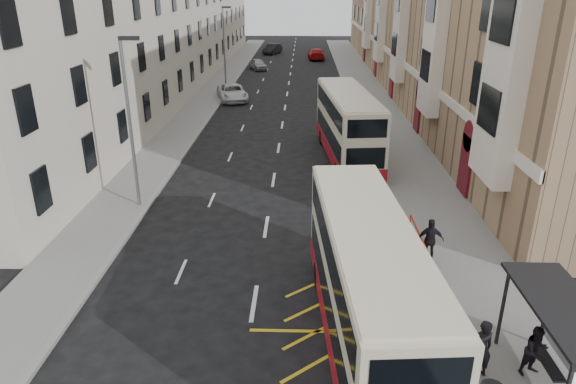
{
  "coord_description": "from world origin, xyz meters",
  "views": [
    {
      "loc": [
        1.63,
        -10.94,
        10.3
      ],
      "look_at": [
        1.02,
        9.24,
        2.03
      ],
      "focal_mm": 32.0,
      "sensor_mm": 36.0,
      "label": 1
    }
  ],
  "objects_px": {
    "bus_shelter": "(572,339)",
    "pedestrian_mid": "(536,351)",
    "car_red": "(316,54)",
    "street_lamp_near": "(130,115)",
    "street_lamp_far": "(224,43)",
    "double_decker_front": "(367,286)",
    "car_dark": "(272,49)",
    "pedestrian_far": "(430,240)",
    "double_decker_rear": "(348,126)",
    "pedestrian_near": "(481,348)",
    "car_silver": "(258,64)",
    "white_van": "(232,93)"
  },
  "relations": [
    {
      "from": "car_silver",
      "to": "car_red",
      "type": "bearing_deg",
      "value": 29.63
    },
    {
      "from": "white_van",
      "to": "street_lamp_near",
      "type": "bearing_deg",
      "value": -108.35
    },
    {
      "from": "pedestrian_far",
      "to": "pedestrian_near",
      "type": "bearing_deg",
      "value": 91.79
    },
    {
      "from": "car_dark",
      "to": "car_red",
      "type": "distance_m",
      "value": 8.9
    },
    {
      "from": "bus_shelter",
      "to": "car_dark",
      "type": "height_order",
      "value": "bus_shelter"
    },
    {
      "from": "street_lamp_near",
      "to": "pedestrian_mid",
      "type": "bearing_deg",
      "value": -38.15
    },
    {
      "from": "street_lamp_far",
      "to": "pedestrian_near",
      "type": "bearing_deg",
      "value": -72.71
    },
    {
      "from": "pedestrian_near",
      "to": "car_silver",
      "type": "height_order",
      "value": "pedestrian_near"
    },
    {
      "from": "street_lamp_far",
      "to": "car_red",
      "type": "bearing_deg",
      "value": 66.85
    },
    {
      "from": "bus_shelter",
      "to": "pedestrian_mid",
      "type": "relative_size",
      "value": 2.8
    },
    {
      "from": "double_decker_front",
      "to": "car_dark",
      "type": "bearing_deg",
      "value": 91.42
    },
    {
      "from": "bus_shelter",
      "to": "pedestrian_mid",
      "type": "xyz_separation_m",
      "value": [
        -0.24,
        1.04,
        -1.23
      ]
    },
    {
      "from": "street_lamp_far",
      "to": "car_dark",
      "type": "height_order",
      "value": "street_lamp_far"
    },
    {
      "from": "double_decker_rear",
      "to": "white_van",
      "type": "xyz_separation_m",
      "value": [
        -9.39,
        17.1,
        -1.43
      ]
    },
    {
      "from": "double_decker_rear",
      "to": "pedestrian_far",
      "type": "xyz_separation_m",
      "value": [
        2.28,
        -12.77,
        -1.13
      ]
    },
    {
      "from": "pedestrian_near",
      "to": "double_decker_rear",
      "type": "bearing_deg",
      "value": -96.93
    },
    {
      "from": "bus_shelter",
      "to": "street_lamp_far",
      "type": "bearing_deg",
      "value": 109.12
    },
    {
      "from": "pedestrian_near",
      "to": "car_red",
      "type": "relative_size",
      "value": 0.33
    },
    {
      "from": "pedestrian_far",
      "to": "double_decker_front",
      "type": "bearing_deg",
      "value": 60.62
    },
    {
      "from": "bus_shelter",
      "to": "car_dark",
      "type": "relative_size",
      "value": 0.91
    },
    {
      "from": "pedestrian_far",
      "to": "double_decker_rear",
      "type": "bearing_deg",
      "value": -77.52
    },
    {
      "from": "street_lamp_near",
      "to": "pedestrian_far",
      "type": "height_order",
      "value": "street_lamp_near"
    },
    {
      "from": "street_lamp_far",
      "to": "pedestrian_near",
      "type": "xyz_separation_m",
      "value": [
        12.91,
        -41.47,
        -3.58
      ]
    },
    {
      "from": "pedestrian_far",
      "to": "white_van",
      "type": "bearing_deg",
      "value": -66.29
    },
    {
      "from": "bus_shelter",
      "to": "pedestrian_far",
      "type": "bearing_deg",
      "value": 103.2
    },
    {
      "from": "car_red",
      "to": "pedestrian_near",
      "type": "bearing_deg",
      "value": 90.08
    },
    {
      "from": "pedestrian_far",
      "to": "street_lamp_far",
      "type": "bearing_deg",
      "value": -67.32
    },
    {
      "from": "bus_shelter",
      "to": "double_decker_rear",
      "type": "bearing_deg",
      "value": 101.25
    },
    {
      "from": "pedestrian_near",
      "to": "white_van",
      "type": "xyz_separation_m",
      "value": [
        -11.61,
        36.28,
        -0.32
      ]
    },
    {
      "from": "double_decker_front",
      "to": "pedestrian_far",
      "type": "bearing_deg",
      "value": 54.02
    },
    {
      "from": "bus_shelter",
      "to": "car_dark",
      "type": "distance_m",
      "value": 72.01
    },
    {
      "from": "pedestrian_mid",
      "to": "car_red",
      "type": "xyz_separation_m",
      "value": [
        -4.75,
        64.06,
        -0.13
      ]
    },
    {
      "from": "double_decker_front",
      "to": "car_dark",
      "type": "xyz_separation_m",
      "value": [
        -6.8,
        68.72,
        -1.32
      ]
    },
    {
      "from": "pedestrian_near",
      "to": "car_dark",
      "type": "relative_size",
      "value": 0.39
    },
    {
      "from": "car_red",
      "to": "street_lamp_near",
      "type": "bearing_deg",
      "value": 76.78
    },
    {
      "from": "bus_shelter",
      "to": "pedestrian_far",
      "type": "height_order",
      "value": "bus_shelter"
    },
    {
      "from": "street_lamp_far",
      "to": "double_decker_rear",
      "type": "bearing_deg",
      "value": -64.37
    },
    {
      "from": "bus_shelter",
      "to": "street_lamp_far",
      "type": "relative_size",
      "value": 0.53
    },
    {
      "from": "double_decker_rear",
      "to": "car_silver",
      "type": "bearing_deg",
      "value": 97.71
    },
    {
      "from": "street_lamp_near",
      "to": "car_dark",
      "type": "height_order",
      "value": "street_lamp_near"
    },
    {
      "from": "street_lamp_far",
      "to": "double_decker_front",
      "type": "distance_m",
      "value": 41.33
    },
    {
      "from": "double_decker_rear",
      "to": "pedestrian_mid",
      "type": "bearing_deg",
      "value": -84.69
    },
    {
      "from": "car_silver",
      "to": "street_lamp_far",
      "type": "bearing_deg",
      "value": -121.19
    },
    {
      "from": "car_dark",
      "to": "car_red",
      "type": "height_order",
      "value": "car_red"
    },
    {
      "from": "street_lamp_far",
      "to": "double_decker_front",
      "type": "height_order",
      "value": "street_lamp_far"
    },
    {
      "from": "street_lamp_far",
      "to": "car_dark",
      "type": "xyz_separation_m",
      "value": [
        3.09,
        28.67,
        -3.87
      ]
    },
    {
      "from": "pedestrian_near",
      "to": "bus_shelter",
      "type": "bearing_deg",
      "value": 139.2
    },
    {
      "from": "car_silver",
      "to": "car_red",
      "type": "height_order",
      "value": "car_red"
    },
    {
      "from": "street_lamp_far",
      "to": "double_decker_front",
      "type": "relative_size",
      "value": 0.77
    },
    {
      "from": "street_lamp_far",
      "to": "car_dark",
      "type": "relative_size",
      "value": 1.72
    }
  ]
}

